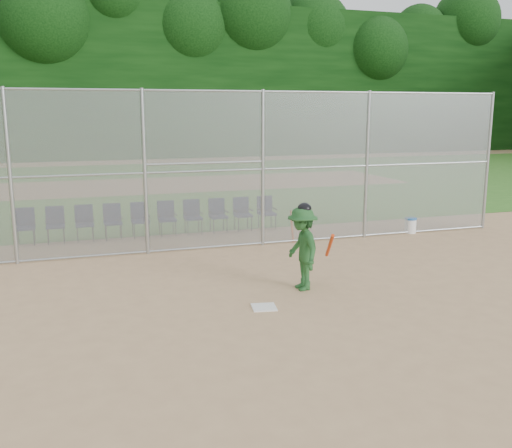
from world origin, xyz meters
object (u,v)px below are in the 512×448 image
object	(u,v)px
batter_at_plate	(302,248)
chair_0	(25,227)
water_cooler	(410,225)
home_plate	(264,307)

from	to	relation	value
batter_at_plate	chair_0	size ratio (longest dim) A/B	1.81
batter_at_plate	chair_0	world-z (taller)	batter_at_plate
water_cooler	home_plate	bearing A→B (deg)	-142.28
water_cooler	chair_0	xyz separation A→B (m)	(-10.45, 1.85, 0.26)
home_plate	chair_0	world-z (taller)	chair_0
home_plate	batter_at_plate	size ratio (longest dim) A/B	0.25
water_cooler	chair_0	distance (m)	10.62
home_plate	chair_0	bearing A→B (deg)	123.75
home_plate	chair_0	distance (m)	7.89
batter_at_plate	water_cooler	size ratio (longest dim) A/B	3.92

